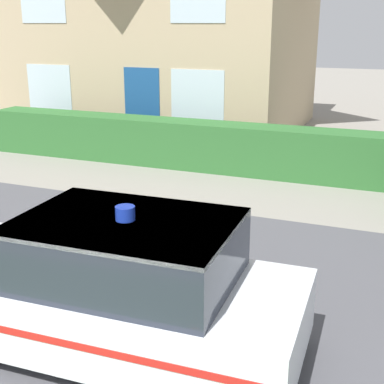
% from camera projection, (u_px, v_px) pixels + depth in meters
% --- Properties ---
extents(road_strip, '(28.00, 5.75, 0.01)m').
position_uv_depth(road_strip, '(201.00, 293.00, 6.59)').
color(road_strip, '#4C4C51').
rests_on(road_strip, ground).
extents(garden_hedge, '(14.08, 0.82, 1.06)m').
position_uv_depth(garden_hedge, '(268.00, 151.00, 11.56)').
color(garden_hedge, '#2D662D').
rests_on(garden_hedge, ground).
extents(police_car, '(4.20, 1.79, 1.55)m').
position_uv_depth(police_car, '(104.00, 287.00, 5.28)').
color(police_car, black).
rests_on(police_car, road_strip).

